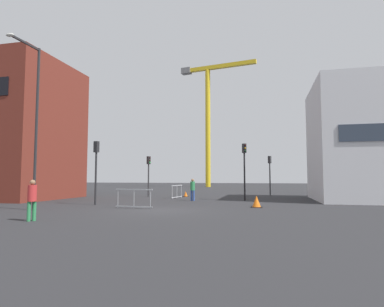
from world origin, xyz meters
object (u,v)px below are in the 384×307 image
(traffic_light_crosswalk, at_px, (270,169))
(traffic_light_near, at_px, (96,162))
(streetlamp_tall, at_px, (33,113))
(pedestrian_walking, at_px, (193,188))
(construction_crane, at_px, (209,107))
(traffic_light_corner, at_px, (149,169))
(pedestrian_waiting, at_px, (32,197))
(traffic_light_median, at_px, (244,162))
(traffic_cone_striped, at_px, (257,202))
(traffic_cone_by_barrier, at_px, (186,194))

(traffic_light_crosswalk, relative_size, traffic_light_near, 0.94)
(streetlamp_tall, height_order, pedestrian_walking, streetlamp_tall)
(construction_crane, bearing_deg, pedestrian_walking, -82.12)
(construction_crane, height_order, streetlamp_tall, construction_crane)
(traffic_light_near, xyz_separation_m, pedestrian_walking, (5.20, 4.76, -1.76))
(construction_crane, xyz_separation_m, traffic_light_corner, (-0.30, -29.63, -12.01))
(traffic_light_corner, distance_m, traffic_light_crosswalk, 11.55)
(traffic_light_crosswalk, height_order, pedestrian_walking, traffic_light_crosswalk)
(traffic_light_corner, height_order, pedestrian_waiting, traffic_light_corner)
(traffic_light_median, xyz_separation_m, traffic_cone_striped, (1.00, -5.29, -2.53))
(traffic_cone_striped, relative_size, traffic_cone_by_barrier, 1.40)
(traffic_light_corner, xyz_separation_m, traffic_cone_striped, (9.68, -8.11, -2.13))
(traffic_light_corner, xyz_separation_m, traffic_light_median, (8.68, -2.82, 0.40))
(pedestrian_waiting, distance_m, traffic_cone_by_barrier, 16.97)
(pedestrian_walking, height_order, traffic_cone_striped, pedestrian_walking)
(construction_crane, xyz_separation_m, traffic_light_crosswalk, (10.31, -25.08, -11.91))
(streetlamp_tall, height_order, traffic_light_crosswalk, streetlamp_tall)
(traffic_light_near, bearing_deg, traffic_cone_by_barrier, 69.88)
(traffic_light_median, bearing_deg, streetlamp_tall, -137.06)
(traffic_cone_striped, bearing_deg, traffic_light_corner, 140.04)
(traffic_light_corner, relative_size, traffic_light_crosswalk, 0.96)
(construction_crane, relative_size, traffic_light_median, 5.25)
(traffic_light_corner, bearing_deg, traffic_cone_striped, -39.96)
(traffic_cone_striped, bearing_deg, traffic_cone_by_barrier, 125.85)
(pedestrian_walking, distance_m, pedestrian_waiting, 12.66)
(pedestrian_walking, xyz_separation_m, traffic_cone_striped, (4.74, -4.20, -0.62))
(traffic_light_corner, xyz_separation_m, traffic_light_crosswalk, (10.61, 4.55, 0.10))
(traffic_cone_by_barrier, bearing_deg, traffic_light_corner, -165.57)
(traffic_light_corner, distance_m, pedestrian_walking, 6.48)
(traffic_light_crosswalk, bearing_deg, pedestrian_walking, -123.85)
(traffic_light_median, relative_size, pedestrian_waiting, 2.61)
(traffic_cone_by_barrier, bearing_deg, traffic_light_crosswalk, 26.71)
(traffic_light_median, bearing_deg, traffic_light_crosswalk, 75.30)
(traffic_light_near, height_order, pedestrian_waiting, traffic_light_near)
(traffic_light_median, bearing_deg, traffic_light_near, -146.80)
(traffic_light_median, relative_size, traffic_cone_by_barrier, 8.85)
(traffic_light_corner, distance_m, traffic_light_median, 9.13)
(traffic_light_near, bearing_deg, construction_crane, 89.16)
(traffic_light_near, distance_m, pedestrian_walking, 7.27)
(traffic_light_near, bearing_deg, traffic_light_crosswalk, 50.57)
(traffic_light_crosswalk, bearing_deg, traffic_light_corner, -156.80)
(traffic_light_corner, relative_size, traffic_light_median, 0.85)
(traffic_light_median, height_order, traffic_light_crosswalk, traffic_light_median)
(pedestrian_walking, bearing_deg, traffic_cone_striped, -41.53)
(traffic_light_median, relative_size, traffic_cone_striped, 6.34)
(traffic_light_near, bearing_deg, pedestrian_waiting, -79.07)
(traffic_light_crosswalk, height_order, pedestrian_waiting, traffic_light_crosswalk)
(traffic_light_crosswalk, bearing_deg, pedestrian_waiting, -114.72)
(traffic_light_median, bearing_deg, pedestrian_walking, -163.80)
(traffic_light_near, height_order, traffic_cone_striped, traffic_light_near)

